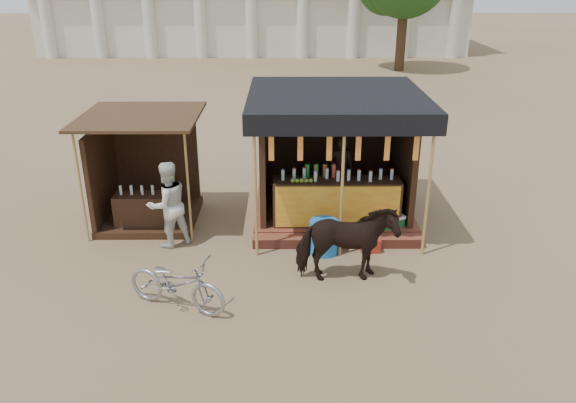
# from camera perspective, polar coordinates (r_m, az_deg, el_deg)

# --- Properties ---
(ground) EXTENTS (120.00, 120.00, 0.00)m
(ground) POSITION_cam_1_polar(r_m,az_deg,el_deg) (9.59, 0.06, -9.83)
(ground) COLOR #846B4C
(ground) RESTS_ON ground
(main_stall) EXTENTS (3.60, 3.61, 2.78)m
(main_stall) POSITION_cam_1_polar(r_m,az_deg,el_deg) (12.20, 4.69, 2.89)
(main_stall) COLOR brown
(main_stall) RESTS_ON ground
(secondary_stall) EXTENTS (2.40, 2.40, 2.38)m
(secondary_stall) POSITION_cam_1_polar(r_m,az_deg,el_deg) (12.50, -14.74, 1.84)
(secondary_stall) COLOR #3A2315
(secondary_stall) RESTS_ON ground
(cow) EXTENTS (1.76, 0.90, 1.45)m
(cow) POSITION_cam_1_polar(r_m,az_deg,el_deg) (9.79, 5.92, -4.34)
(cow) COLOR black
(cow) RESTS_ON ground
(motorbike) EXTENTS (1.87, 1.26, 0.93)m
(motorbike) POSITION_cam_1_polar(r_m,az_deg,el_deg) (9.30, -11.27, -8.11)
(motorbike) COLOR #95959D
(motorbike) RESTS_ON ground
(bystander) EXTENTS (1.07, 1.03, 1.74)m
(bystander) POSITION_cam_1_polar(r_m,az_deg,el_deg) (11.19, -12.11, -0.30)
(bystander) COLOR silver
(bystander) RESTS_ON ground
(blue_barrel) EXTENTS (0.68, 0.68, 0.67)m
(blue_barrel) POSITION_cam_1_polar(r_m,az_deg,el_deg) (10.89, 3.66, -3.60)
(blue_barrel) COLOR blue
(blue_barrel) RESTS_ON ground
(red_crate) EXTENTS (0.40, 0.45, 0.27)m
(red_crate) POSITION_cam_1_polar(r_m,az_deg,el_deg) (11.18, 8.27, -4.22)
(red_crate) COLOR maroon
(red_crate) RESTS_ON ground
(cooler) EXTENTS (0.76, 0.65, 0.46)m
(cooler) POSITION_cam_1_polar(r_m,az_deg,el_deg) (11.77, 9.96, -2.35)
(cooler) COLOR #176731
(cooler) RESTS_ON ground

